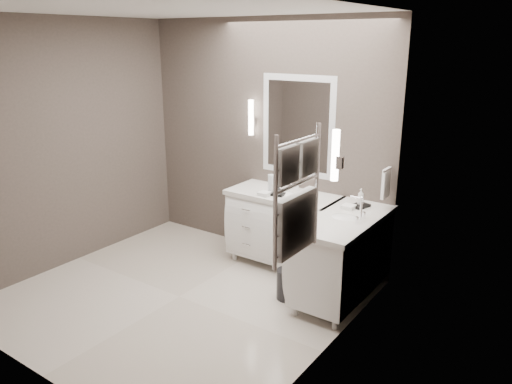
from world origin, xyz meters
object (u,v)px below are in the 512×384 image
Objects in this scene: vanity_back at (283,224)px; waste_bin at (288,284)px; vanity_right at (343,253)px; towel_ladder at (297,202)px.

waste_bin is at bearing -54.57° from vanity_back.
vanity_back and vanity_right have the same top height.
towel_ladder is (0.23, -1.30, 0.91)m from vanity_right.
waste_bin is (0.45, -0.63, -0.33)m from vanity_back.
vanity_right is 1.38× the size of towel_ladder.
vanity_right is (0.88, -0.33, 0.00)m from vanity_back.
vanity_back is 1.00× the size of vanity_right.
towel_ladder is at bearing -56.76° from waste_bin.
vanity_right is at bearing -20.38° from vanity_back.
vanity_right is 0.62m from waste_bin.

